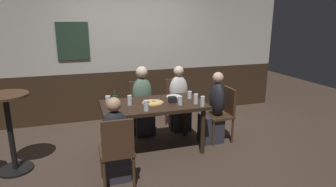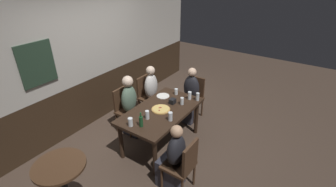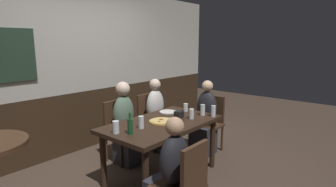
{
  "view_description": "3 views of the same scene",
  "coord_description": "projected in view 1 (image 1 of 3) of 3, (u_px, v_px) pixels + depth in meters",
  "views": [
    {
      "loc": [
        -1.05,
        -3.93,
        1.97
      ],
      "look_at": [
        0.23,
        0.0,
        0.87
      ],
      "focal_mm": 30.58,
      "sensor_mm": 36.0,
      "label": 1
    },
    {
      "loc": [
        -2.87,
        -2.09,
        2.92
      ],
      "look_at": [
        0.2,
        -0.01,
        0.96
      ],
      "focal_mm": 26.08,
      "sensor_mm": 36.0,
      "label": 2
    },
    {
      "loc": [
        -2.46,
        -2.15,
        1.73
      ],
      "look_at": [
        0.23,
        0.1,
        1.06
      ],
      "focal_mm": 28.91,
      "sensor_mm": 36.0,
      "label": 3
    }
  ],
  "objects": [
    {
      "name": "ground_plane",
      "position": [
        154.0,
        149.0,
        4.43
      ],
      "size": [
        12.0,
        12.0,
        0.0
      ],
      "primitive_type": "plane",
      "color": "#423328"
    },
    {
      "name": "beer_bottle_green",
      "position": [
        115.0,
        101.0,
        4.02
      ],
      "size": [
        0.06,
        0.06,
        0.24
      ],
      "color": "#194723",
      "rests_on": "dining_table"
    },
    {
      "name": "tumbler_short",
      "position": [
        203.0,
        102.0,
        4.09
      ],
      "size": [
        0.06,
        0.06,
        0.15
      ],
      "color": "silver",
      "rests_on": "dining_table"
    },
    {
      "name": "plate_white_large",
      "position": [
        174.0,
        96.0,
        4.59
      ],
      "size": [
        0.24,
        0.24,
        0.01
      ],
      "primitive_type": "cylinder",
      "color": "white",
      "rests_on": "dining_table"
    },
    {
      "name": "beer_glass_half",
      "position": [
        146.0,
        106.0,
        3.89
      ],
      "size": [
        0.07,
        0.07,
        0.15
      ],
      "color": "silver",
      "rests_on": "dining_table"
    },
    {
      "name": "person_left_near",
      "position": [
        115.0,
        146.0,
        3.49
      ],
      "size": [
        0.34,
        0.37,
        1.08
      ],
      "color": "#2D2D38",
      "rests_on": "ground_plane"
    },
    {
      "name": "condiment_caddy",
      "position": [
        172.0,
        100.0,
        4.28
      ],
      "size": [
        0.11,
        0.09,
        0.09
      ],
      "primitive_type": "cube",
      "color": "black",
      "rests_on": "dining_table"
    },
    {
      "name": "chair_head_east",
      "position": [
        223.0,
        111.0,
        4.66
      ],
      "size": [
        0.4,
        0.4,
        0.88
      ],
      "color": "#422B1C",
      "rests_on": "ground_plane"
    },
    {
      "name": "beer_glass_tall",
      "position": [
        130.0,
        101.0,
        4.14
      ],
      "size": [
        0.06,
        0.06,
        0.15
      ],
      "color": "silver",
      "rests_on": "dining_table"
    },
    {
      "name": "person_head_east",
      "position": [
        214.0,
        113.0,
        4.61
      ],
      "size": [
        0.37,
        0.34,
        1.15
      ],
      "color": "#2D2D38",
      "rests_on": "ground_plane"
    },
    {
      "name": "pint_glass_stout",
      "position": [
        180.0,
        101.0,
        4.15
      ],
      "size": [
        0.06,
        0.06,
        0.13
      ],
      "color": "silver",
      "rests_on": "dining_table"
    },
    {
      "name": "pint_glass_amber",
      "position": [
        190.0,
        95.0,
        4.49
      ],
      "size": [
        0.06,
        0.06,
        0.11
      ],
      "color": "silver",
      "rests_on": "dining_table"
    },
    {
      "name": "person_right_far",
      "position": [
        179.0,
        103.0,
        5.14
      ],
      "size": [
        0.34,
        0.37,
        1.15
      ],
      "color": "#2D2D38",
      "rests_on": "ground_plane"
    },
    {
      "name": "tumbler_water",
      "position": [
        196.0,
        100.0,
        4.2
      ],
      "size": [
        0.06,
        0.06,
        0.15
      ],
      "color": "silver",
      "rests_on": "dining_table"
    },
    {
      "name": "side_bar_table",
      "position": [
        10.0,
        127.0,
        3.66
      ],
      "size": [
        0.56,
        0.56,
        1.05
      ],
      "color": "black",
      "rests_on": "ground_plane"
    },
    {
      "name": "chair_left_near",
      "position": [
        117.0,
        148.0,
        3.33
      ],
      "size": [
        0.4,
        0.4,
        0.88
      ],
      "color": "#422B1C",
      "rests_on": "ground_plane"
    },
    {
      "name": "person_mid_far",
      "position": [
        143.0,
        106.0,
        4.94
      ],
      "size": [
        0.34,
        0.37,
        1.18
      ],
      "color": "#2D2D38",
      "rests_on": "ground_plane"
    },
    {
      "name": "dining_table",
      "position": [
        153.0,
        109.0,
        4.27
      ],
      "size": [
        1.52,
        0.86,
        0.74
      ],
      "color": "black",
      "rests_on": "ground_plane"
    },
    {
      "name": "chair_right_far",
      "position": [
        176.0,
        100.0,
        5.28
      ],
      "size": [
        0.4,
        0.4,
        0.88
      ],
      "color": "#422B1C",
      "rests_on": "ground_plane"
    },
    {
      "name": "chair_mid_far",
      "position": [
        141.0,
        103.0,
        5.09
      ],
      "size": [
        0.4,
        0.4,
        0.88
      ],
      "color": "#422B1C",
      "rests_on": "ground_plane"
    },
    {
      "name": "wall_back",
      "position": [
        131.0,
        53.0,
        5.61
      ],
      "size": [
        6.4,
        0.13,
        2.6
      ],
      "color": "#332316",
      "rests_on": "ground_plane"
    },
    {
      "name": "highball_clear",
      "position": [
        108.0,
        101.0,
        4.14
      ],
      "size": [
        0.07,
        0.07,
        0.14
      ],
      "color": "silver",
      "rests_on": "dining_table"
    },
    {
      "name": "pizza",
      "position": [
        153.0,
        103.0,
        4.24
      ],
      "size": [
        0.32,
        0.32,
        0.03
      ],
      "color": "tan",
      "rests_on": "dining_table"
    }
  ]
}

